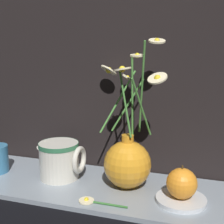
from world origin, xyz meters
name	(u,v)px	position (x,y,z in m)	size (l,w,h in m)	color
ground_plane	(106,190)	(0.00, 0.00, 0.00)	(6.00, 6.00, 0.00)	black
shelf	(106,188)	(0.00, 0.00, 0.01)	(0.84, 0.25, 0.01)	gray
vase_with_flowers	(128,160)	(0.05, 0.02, 0.08)	(0.21, 0.17, 0.38)	orange
ceramic_pitcher	(60,158)	(-0.14, 0.01, 0.07)	(0.13, 0.11, 0.11)	beige
saucer_plate	(181,200)	(0.19, -0.02, 0.02)	(0.12, 0.12, 0.01)	silver
orange_fruit	(182,183)	(0.19, -0.02, 0.06)	(0.07, 0.07, 0.08)	orange
loose_daisy	(92,201)	(0.00, -0.09, 0.02)	(0.12, 0.04, 0.01)	#336B2D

